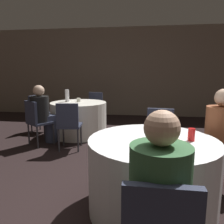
# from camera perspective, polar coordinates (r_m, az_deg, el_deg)

# --- Properties ---
(ground_plane) EXTENTS (16.00, 16.00, 0.00)m
(ground_plane) POSITION_cam_1_polar(r_m,az_deg,el_deg) (2.44, 9.31, -24.31)
(ground_plane) COLOR black
(wall_back) EXTENTS (16.00, 0.06, 2.80)m
(wall_back) POSITION_cam_1_polar(r_m,az_deg,el_deg) (7.14, 8.96, 10.21)
(wall_back) COLOR #7A6B5B
(wall_back) RESTS_ON ground_plane
(table_near) EXTENTS (1.27, 1.27, 0.74)m
(table_near) POSITION_cam_1_polar(r_m,az_deg,el_deg) (2.32, 10.35, -15.79)
(table_near) COLOR white
(table_near) RESTS_ON ground_plane
(table_far) EXTENTS (1.23, 1.23, 0.74)m
(table_far) POSITION_cam_1_polar(r_m,az_deg,el_deg) (4.95, -8.65, -1.71)
(table_far) COLOR white
(table_far) RESTS_ON ground_plane
(chair_near_north) EXTENTS (0.45, 0.45, 0.87)m
(chair_near_north) POSITION_cam_1_polar(r_m,az_deg,el_deg) (3.24, 12.27, -5.29)
(chair_near_north) COLOR #2D3347
(chair_near_north) RESTS_ON ground_plane
(chair_far_southwest) EXTENTS (0.56, 0.56, 0.87)m
(chair_far_southwest) POSITION_cam_1_polar(r_m,az_deg,el_deg) (4.37, -19.25, -1.64)
(chair_far_southwest) COLOR #2D3347
(chair_far_southwest) RESTS_ON ground_plane
(chair_far_west) EXTENTS (0.44, 0.44, 0.87)m
(chair_far_west) POSITION_cam_1_polar(r_m,az_deg,el_deg) (5.40, -18.78, 0.54)
(chair_far_west) COLOR #2D3347
(chair_far_west) RESTS_ON ground_plane
(chair_far_north) EXTENTS (0.45, 0.45, 0.87)m
(chair_far_north) POSITION_cam_1_polar(r_m,az_deg,el_deg) (5.86, -4.57, 1.77)
(chair_far_north) COLOR #2D3347
(chair_far_north) RESTS_ON ground_plane
(chair_far_south) EXTENTS (0.45, 0.45, 0.87)m
(chair_far_south) POSITION_cam_1_polar(r_m,az_deg,el_deg) (3.94, -11.24, -2.53)
(chair_far_south) COLOR #2D3347
(chair_far_south) RESTS_ON ground_plane
(person_floral_shirt) EXTENTS (0.50, 0.47, 1.20)m
(person_floral_shirt) POSITION_cam_1_polar(r_m,az_deg,el_deg) (2.82, 25.67, -6.50)
(person_floral_shirt) COLOR #33384C
(person_floral_shirt) RESTS_ON ground_plane
(person_green_jacket) EXTENTS (0.34, 0.51, 1.19)m
(person_green_jacket) POSITION_cam_1_polar(r_m,az_deg,el_deg) (1.43, 11.86, -22.87)
(person_green_jacket) COLOR #33384C
(person_green_jacket) RESTS_ON ground_plane
(person_black_shirt) EXTENTS (0.47, 0.49, 1.16)m
(person_black_shirt) POSITION_cam_1_polar(r_m,az_deg,el_deg) (4.43, -17.53, -0.52)
(person_black_shirt) COLOR #33384C
(person_black_shirt) RESTS_ON ground_plane
(pizza_plate_near) EXTENTS (0.24, 0.24, 0.02)m
(pizza_plate_near) POSITION_cam_1_polar(r_m,az_deg,el_deg) (2.14, 15.62, -7.43)
(pizza_plate_near) COLOR white
(pizza_plate_near) RESTS_ON table_near
(soda_can_red) EXTENTS (0.07, 0.07, 0.12)m
(soda_can_red) POSITION_cam_1_polar(r_m,az_deg,el_deg) (2.22, 20.03, -5.58)
(soda_can_red) COLOR red
(soda_can_red) RESTS_ON table_near
(soda_can_blue) EXTENTS (0.07, 0.07, 0.12)m
(soda_can_blue) POSITION_cam_1_polar(r_m,az_deg,el_deg) (1.70, 7.94, -9.83)
(soda_can_blue) COLOR #1E38A5
(soda_can_blue) RESTS_ON table_near
(soda_can_silver) EXTENTS (0.07, 0.07, 0.12)m
(soda_can_silver) POSITION_cam_1_polar(r_m,az_deg,el_deg) (2.53, 11.36, -3.23)
(soda_can_silver) COLOR silver
(soda_can_silver) RESTS_ON table_near
(bottle_far) EXTENTS (0.09, 0.09, 0.28)m
(bottle_far) POSITION_cam_1_polar(r_m,az_deg,el_deg) (5.03, -11.66, 4.22)
(bottle_far) COLOR white
(bottle_far) RESTS_ON table_far
(cup_far) EXTENTS (0.08, 0.08, 0.09)m
(cup_far) POSITION_cam_1_polar(r_m,az_deg,el_deg) (4.97, -8.72, 3.14)
(cup_far) COLOR silver
(cup_far) RESTS_ON table_far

